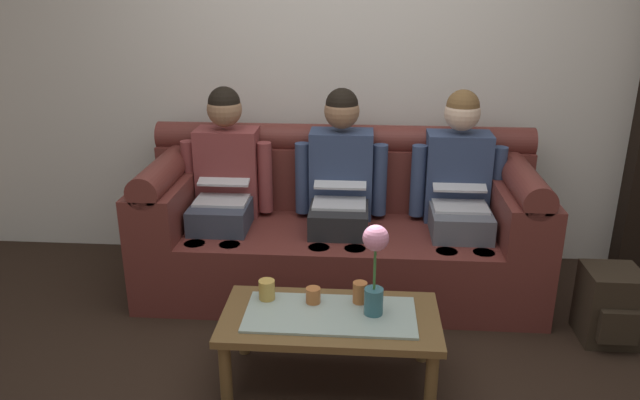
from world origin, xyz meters
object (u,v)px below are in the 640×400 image
at_px(person_left, 225,182).
at_px(flower_vase, 375,262).
at_px(couch, 340,229).
at_px(cup_near_right, 267,290).
at_px(person_middle, 340,185).
at_px(backpack_right, 609,306).
at_px(person_right, 459,188).
at_px(cup_near_left, 313,295).
at_px(cup_far_center, 360,292).
at_px(coffee_table, 330,324).

distance_m(person_left, flower_vase, 1.34).
relative_size(couch, cup_near_right, 24.40).
xyz_separation_m(couch, person_middle, (-0.00, -0.00, 0.29)).
bearing_deg(cup_near_right, backpack_right, 11.70).
bearing_deg(person_right, backpack_right, -35.17).
bearing_deg(person_middle, person_left, -180.00).
bearing_deg(cup_near_left, person_middle, 84.56).
relative_size(couch, person_left, 1.93).
bearing_deg(cup_near_left, cup_far_center, 4.90).
distance_m(person_right, backpack_right, 1.02).
xyz_separation_m(cup_near_left, backpack_right, (1.54, 0.38, -0.21)).
xyz_separation_m(person_right, cup_far_center, (-0.57, -0.89, -0.24)).
xyz_separation_m(flower_vase, cup_near_left, (-0.28, 0.08, -0.22)).
distance_m(person_left, cup_near_right, 1.00).
height_order(person_left, person_middle, same).
xyz_separation_m(person_left, flower_vase, (0.90, -0.99, -0.03)).
relative_size(couch, person_middle, 1.93).
xyz_separation_m(flower_vase, cup_near_right, (-0.51, 0.10, -0.21)).
relative_size(person_right, coffee_table, 1.21).
bearing_deg(person_middle, cup_near_left, -95.44).
distance_m(person_right, cup_near_right, 1.37).
xyz_separation_m(person_middle, coffee_table, (0.00, -1.01, -0.34)).
height_order(couch, cup_far_center, couch).
height_order(person_middle, person_right, same).
height_order(person_right, cup_far_center, person_right).
xyz_separation_m(person_right, coffee_table, (-0.70, -1.01, -0.34)).
distance_m(coffee_table, cup_near_left, 0.16).
bearing_deg(cup_near_right, person_right, 41.31).
relative_size(flower_vase, backpack_right, 1.10).
bearing_deg(cup_near_left, person_right, 49.09).
xyz_separation_m(cup_near_right, backpack_right, (1.76, 0.36, -0.22)).
bearing_deg(backpack_right, person_left, 166.25).
xyz_separation_m(couch, coffee_table, (-0.00, -1.01, -0.05)).
bearing_deg(backpack_right, person_middle, 160.03).
height_order(flower_vase, cup_far_center, flower_vase).
height_order(person_right, cup_near_left, person_right).
bearing_deg(couch, backpack_right, -20.11).
height_order(couch, person_left, person_left).
height_order(coffee_table, cup_near_right, cup_near_right).
relative_size(cup_near_right, cup_far_center, 0.94).
bearing_deg(flower_vase, backpack_right, 20.37).
distance_m(person_middle, backpack_right, 1.61).
distance_m(person_left, person_right, 1.40).
xyz_separation_m(flower_vase, backpack_right, (1.25, 0.46, -0.43)).
bearing_deg(person_middle, couch, 90.00).
bearing_deg(flower_vase, coffee_table, -175.87).
relative_size(cup_near_left, cup_far_center, 0.73).
bearing_deg(cup_near_right, cup_far_center, -0.03).
distance_m(cup_near_right, cup_far_center, 0.45).
bearing_deg(coffee_table, backpack_right, 18.29).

